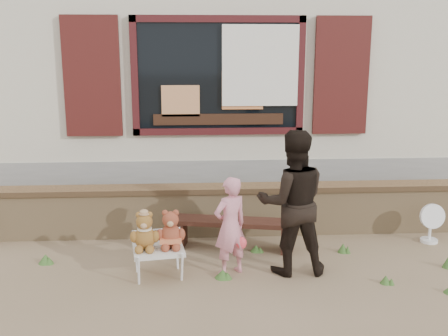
{
  "coord_description": "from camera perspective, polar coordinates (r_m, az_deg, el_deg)",
  "views": [
    {
      "loc": [
        -0.38,
        -5.69,
        2.45
      ],
      "look_at": [
        0.0,
        0.6,
        1.0
      ],
      "focal_mm": 42.0,
      "sensor_mm": 36.0,
      "label": 1
    }
  ],
  "objects": [
    {
      "name": "ground",
      "position": [
        6.21,
        0.34,
        -10.29
      ],
      "size": [
        80.0,
        80.0,
        0.0
      ],
      "primitive_type": "plane",
      "color": "brown",
      "rests_on": "ground"
    },
    {
      "name": "shopfront",
      "position": [
        10.2,
        -1.33,
        10.4
      ],
      "size": [
        8.04,
        5.13,
        4.0
      ],
      "color": "#B8B094",
      "rests_on": "ground"
    },
    {
      "name": "brick_wall",
      "position": [
        7.03,
        -0.2,
        -4.51
      ],
      "size": [
        7.1,
        0.36,
        0.67
      ],
      "color": "tan",
      "rests_on": "ground"
    },
    {
      "name": "bench",
      "position": [
        6.53,
        0.95,
        -6.49
      ],
      "size": [
        1.52,
        0.6,
        0.38
      ],
      "rotation": [
        0.0,
        0.0,
        -0.2
      ],
      "color": "#311911",
      "rests_on": "ground"
    },
    {
      "name": "folding_chair",
      "position": [
        5.8,
        -7.15,
        -8.89
      ],
      "size": [
        0.61,
        0.55,
        0.33
      ],
      "rotation": [
        0.0,
        0.0,
        0.15
      ],
      "color": "beige",
      "rests_on": "ground"
    },
    {
      "name": "teddy_bear_left",
      "position": [
        5.71,
        -8.63,
        -6.69
      ],
      "size": [
        0.35,
        0.31,
        0.43
      ],
      "primitive_type": null,
      "rotation": [
        0.0,
        0.0,
        0.15
      ],
      "color": "brown",
      "rests_on": "folding_chair"
    },
    {
      "name": "teddy_bear_right",
      "position": [
        5.73,
        -5.82,
        -6.52
      ],
      "size": [
        0.35,
        0.32,
        0.43
      ],
      "primitive_type": null,
      "rotation": [
        0.0,
        0.0,
        0.15
      ],
      "color": "brown",
      "rests_on": "folding_chair"
    },
    {
      "name": "child",
      "position": [
        5.74,
        0.68,
        -6.34
      ],
      "size": [
        0.48,
        0.43,
        1.11
      ],
      "primitive_type": "imported",
      "rotation": [
        0.0,
        0.0,
        3.64
      ],
      "color": "pink",
      "rests_on": "ground"
    },
    {
      "name": "adult",
      "position": [
        5.77,
        7.44,
        -3.75
      ],
      "size": [
        0.79,
        0.62,
        1.6
      ],
      "primitive_type": "imported",
      "rotation": [
        0.0,
        0.0,
        3.15
      ],
      "color": "black",
      "rests_on": "ground"
    },
    {
      "name": "fan_right",
      "position": [
        7.25,
        21.57,
        -5.57
      ],
      "size": [
        0.32,
        0.22,
        0.52
      ],
      "rotation": [
        0.0,
        0.0,
        0.03
      ],
      "color": "white",
      "rests_on": "ground"
    },
    {
      "name": "grass_tufts",
      "position": [
        6.08,
        12.96,
        -10.58
      ],
      "size": [
        5.23,
        1.44,
        0.14
      ],
      "color": "#3B6127",
      "rests_on": "ground"
    }
  ]
}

